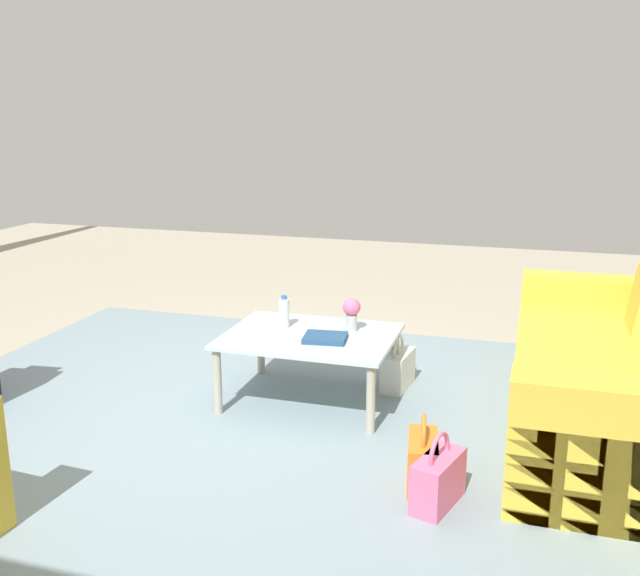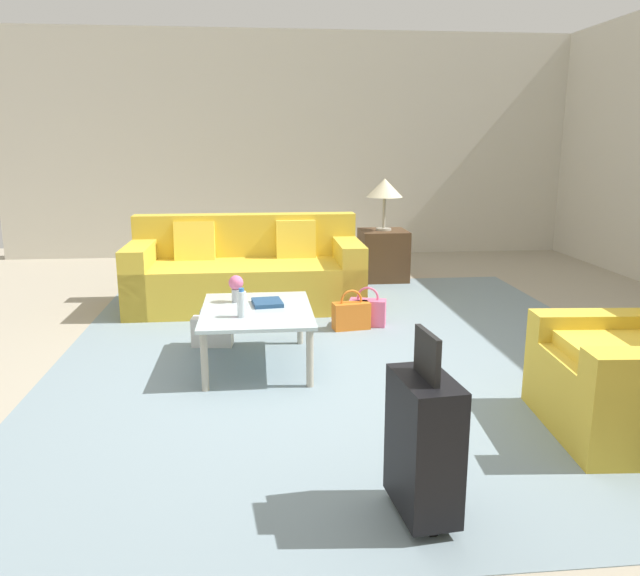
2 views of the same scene
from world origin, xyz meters
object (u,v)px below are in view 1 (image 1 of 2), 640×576
(flower_vase, at_px, (352,311))
(coffee_table_book, at_px, (325,338))
(couch, at_px, (626,380))
(handbag_pink, at_px, (438,479))
(water_bottle, at_px, (284,312))
(handbag_white, at_px, (398,369))
(coffee_table, at_px, (310,342))
(handbag_orange, at_px, (423,460))

(flower_vase, bearing_deg, coffee_table_book, 66.50)
(couch, xyz_separation_m, handbag_pink, (0.88, 1.08, -0.17))
(water_bottle, distance_m, handbag_white, 0.83)
(coffee_table_book, bearing_deg, water_bottle, -36.38)
(coffee_table, distance_m, handbag_orange, 1.19)
(coffee_table, xyz_separation_m, coffee_table_book, (-0.12, 0.08, 0.06))
(handbag_orange, bearing_deg, handbag_pink, 120.55)
(couch, bearing_deg, handbag_orange, 43.32)
(water_bottle, height_order, coffee_table_book, water_bottle)
(couch, relative_size, coffee_table, 2.22)
(coffee_table, distance_m, coffee_table_book, 0.16)
(couch, bearing_deg, handbag_white, -11.12)
(coffee_table_book, distance_m, flower_vase, 0.27)
(handbag_pink, bearing_deg, coffee_table, -46.91)
(coffee_table_book, xyz_separation_m, handbag_pink, (-0.80, 0.90, -0.31))
(coffee_table, xyz_separation_m, flower_vase, (-0.22, -0.15, 0.17))
(handbag_white, xyz_separation_m, handbag_pink, (-0.44, 1.34, 0.00))
(handbag_white, distance_m, handbag_pink, 1.41)
(coffee_table_book, xyz_separation_m, flower_vase, (-0.10, -0.23, 0.11))
(water_bottle, xyz_separation_m, flower_vase, (-0.42, -0.05, 0.03))
(handbag_orange, distance_m, handbag_white, 1.23)
(water_bottle, distance_m, handbag_pink, 1.61)
(water_bottle, xyz_separation_m, handbag_orange, (-1.02, 0.92, -0.39))
(couch, height_order, handbag_orange, couch)
(coffee_table, height_order, coffee_table_book, coffee_table_book)
(handbag_pink, bearing_deg, couch, -129.14)
(water_bottle, xyz_separation_m, handbag_white, (-0.68, -0.26, -0.39))
(handbag_orange, relative_size, handbag_white, 1.00)
(coffee_table_book, bearing_deg, flower_vase, -120.52)
(flower_vase, xyz_separation_m, handbag_white, (-0.26, -0.21, -0.42))
(water_bottle, distance_m, flower_vase, 0.42)
(couch, height_order, coffee_table_book, couch)
(coffee_table, relative_size, coffee_table_book, 4.11)
(water_bottle, bearing_deg, flower_vase, -173.21)
(couch, distance_m, coffee_table_book, 1.69)
(coffee_table_book, xyz_separation_m, handbag_orange, (-0.70, 0.74, -0.31))
(water_bottle, bearing_deg, coffee_table_book, 150.64)
(coffee_table, xyz_separation_m, handbag_pink, (-0.92, 0.98, -0.25))
(water_bottle, height_order, handbag_orange, water_bottle)
(coffee_table_book, distance_m, handbag_white, 0.65)
(coffee_table_book, relative_size, flower_vase, 1.21)
(flower_vase, bearing_deg, handbag_pink, 121.68)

